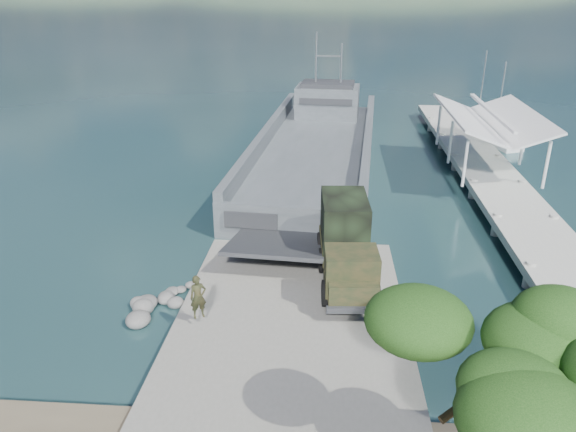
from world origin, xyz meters
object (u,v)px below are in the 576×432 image
object	(u,v)px
landing_craft	(316,156)
overhang_tree	(569,395)
soldier	(199,305)
sailboat_far	(478,118)
sailboat_near	(496,140)
pier	(488,164)
military_truck	(346,243)

from	to	relation	value
landing_craft	overhang_tree	xyz separation A→B (m)	(6.42, -32.89, 4.80)
soldier	sailboat_far	bearing A→B (deg)	33.91
soldier	sailboat_far	distance (m)	44.42
soldier	sailboat_near	size ratio (longest dim) A/B	0.26
pier	sailboat_near	bearing A→B (deg)	72.02
military_truck	sailboat_far	size ratio (longest dim) A/B	1.06
landing_craft	soldier	distance (m)	23.81
military_truck	sailboat_near	xyz separation A→B (m)	(14.18, 26.13, -1.88)
pier	landing_craft	size ratio (longest dim) A/B	1.27
landing_craft	soldier	size ratio (longest dim) A/B	18.02
soldier	overhang_tree	size ratio (longest dim) A/B	0.25
landing_craft	military_truck	distance (m)	18.84
pier	sailboat_near	size ratio (longest dim) A/B	5.88
sailboat_far	overhang_tree	size ratio (longest dim) A/B	0.95
landing_craft	military_truck	size ratio (longest dim) A/B	4.43
soldier	sailboat_near	distance (m)	37.02
sailboat_far	overhang_tree	world-z (taller)	sailboat_far
pier	sailboat_far	bearing A→B (deg)	78.43
pier	military_truck	world-z (taller)	pier
pier	overhang_tree	bearing A→B (deg)	-101.81
pier	soldier	world-z (taller)	pier
landing_craft	sailboat_far	distance (m)	22.88
sailboat_near	landing_craft	bearing A→B (deg)	-175.11
sailboat_near	sailboat_far	bearing A→B (deg)	67.41
soldier	sailboat_near	world-z (taller)	sailboat_near
soldier	sailboat_far	size ratio (longest dim) A/B	0.26
overhang_tree	landing_craft	bearing A→B (deg)	101.05
pier	military_truck	size ratio (longest dim) A/B	5.61
pier	soldier	size ratio (longest dim) A/B	22.82
pier	military_truck	bearing A→B (deg)	-125.06
pier	military_truck	distance (m)	18.46
sailboat_near	overhang_tree	size ratio (longest dim) A/B	0.97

